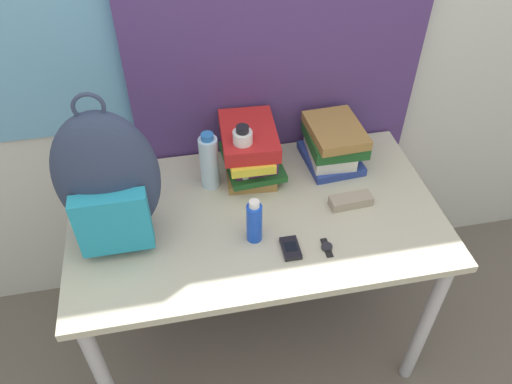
{
  "coord_description": "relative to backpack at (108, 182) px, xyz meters",
  "views": [
    {
      "loc": [
        -0.24,
        -0.83,
        2.02
      ],
      "look_at": [
        0.0,
        0.37,
        0.88
      ],
      "focal_mm": 35.0,
      "sensor_mm": 36.0,
      "label": 1
    }
  ],
  "objects": [
    {
      "name": "sports_bottle",
      "position": [
        0.44,
        0.16,
        -0.1
      ],
      "size": [
        0.07,
        0.07,
        0.27
      ],
      "color": "white",
      "rests_on": "desk"
    },
    {
      "name": "wristwatch",
      "position": [
        0.66,
        -0.19,
        -0.23
      ],
      "size": [
        0.04,
        0.08,
        0.01
      ],
      "color": "black",
      "rests_on": "desk"
    },
    {
      "name": "book_stack_left",
      "position": [
        0.48,
        0.23,
        -0.13
      ],
      "size": [
        0.23,
        0.3,
        0.2
      ],
      "color": "olive",
      "rests_on": "desk"
    },
    {
      "name": "wall_back",
      "position": [
        0.46,
        0.46,
        0.24
      ],
      "size": [
        6.0,
        0.06,
        2.5
      ],
      "color": "beige",
      "rests_on": "ground_plane"
    },
    {
      "name": "backpack",
      "position": [
        0.0,
        0.0,
        0.0
      ],
      "size": [
        0.32,
        0.21,
        0.54
      ],
      "color": "#2D3851",
      "rests_on": "desk"
    },
    {
      "name": "desk",
      "position": [
        0.46,
        0.01,
        -0.33
      ],
      "size": [
        1.29,
        0.73,
        0.78
      ],
      "color": "#B7B299",
      "rests_on": "ground_plane"
    },
    {
      "name": "curtain_blue",
      "position": [
        0.62,
        0.41,
        0.24
      ],
      "size": [
        1.09,
        0.04,
        2.5
      ],
      "color": "#4C336B",
      "rests_on": "ground_plane"
    },
    {
      "name": "cell_phone",
      "position": [
        0.54,
        -0.18,
        -0.22
      ],
      "size": [
        0.06,
        0.09,
        0.02
      ],
      "color": "black",
      "rests_on": "desk"
    },
    {
      "name": "sunscreen_bottle",
      "position": [
        0.43,
        -0.1,
        -0.15
      ],
      "size": [
        0.05,
        0.05,
        0.17
      ],
      "color": "blue",
      "rests_on": "desk"
    },
    {
      "name": "water_bottle",
      "position": [
        0.32,
        0.19,
        -0.12
      ],
      "size": [
        0.07,
        0.07,
        0.23
      ],
      "color": "silver",
      "rests_on": "desk"
    },
    {
      "name": "sunglasses_case",
      "position": [
        0.8,
        -0.01,
        -0.21
      ],
      "size": [
        0.15,
        0.06,
        0.04
      ],
      "color": "gray",
      "rests_on": "desk"
    },
    {
      "name": "book_stack_center",
      "position": [
        0.8,
        0.23,
        -0.14
      ],
      "size": [
        0.22,
        0.26,
        0.17
      ],
      "color": "navy",
      "rests_on": "desk"
    }
  ]
}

